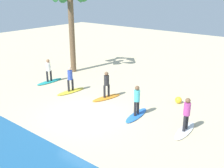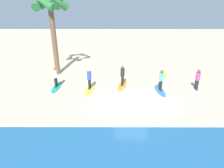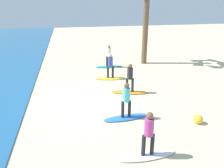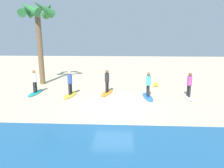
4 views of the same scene
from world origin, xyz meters
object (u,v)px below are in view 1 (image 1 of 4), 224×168
at_px(surfer_blue, 137,98).
at_px(surfboard_teal, 50,82).
at_px(surfer_yellow, 70,77).
at_px(surfboard_white, 185,130).
at_px(surfer_teal, 49,69).
at_px(beach_ball, 178,100).
at_px(surfer_white, 187,112).
at_px(surfboard_orange, 107,97).
at_px(surfer_orange, 107,83).
at_px(surfboard_blue, 136,115).
at_px(palm_tree, 70,2).
at_px(surfboard_yellow, 71,91).

distance_m(surfer_blue, surfboard_teal, 8.13).
relative_size(surfer_yellow, surfboard_teal, 0.78).
relative_size(surfboard_white, surfer_teal, 1.28).
xyz_separation_m(surfer_blue, beach_ball, (-1.00, -3.00, -0.83)).
relative_size(surfer_teal, beach_ball, 4.06).
xyz_separation_m(surfer_white, surfboard_orange, (5.58, -0.81, -0.99)).
bearing_deg(surfer_teal, surfer_orange, -176.81).
relative_size(surfer_blue, surfer_orange, 1.00).
distance_m(surfer_yellow, beach_ball, 7.00).
height_order(surfboard_blue, palm_tree, palm_tree).
bearing_deg(surfboard_orange, surfboard_teal, -72.48).
relative_size(surfer_white, surfboard_blue, 0.78).
xyz_separation_m(surfer_blue, surfer_yellow, (5.37, -0.24, 0.00)).
xyz_separation_m(surfer_orange, beach_ball, (-3.84, -2.10, -0.83)).
bearing_deg(surfer_yellow, surfboard_teal, -7.93).
xyz_separation_m(surfer_orange, surfer_teal, (5.21, 0.29, 0.00)).
bearing_deg(surfboard_orange, surfer_white, 96.11).
bearing_deg(palm_tree, surfer_orange, 155.02).
height_order(surfer_yellow, palm_tree, palm_tree).
distance_m(surfboard_orange, surfer_orange, 0.99).
distance_m(surfboard_blue, surfboard_orange, 2.98).
relative_size(surfer_blue, palm_tree, 0.24).
relative_size(surfboard_yellow, surfer_teal, 1.28).
relative_size(surfer_white, surfer_teal, 1.00).
bearing_deg(surfboard_teal, surfer_yellow, 84.93).
bearing_deg(surfboard_teal, surfer_teal, 0.00).
height_order(surfboard_white, palm_tree, palm_tree).
relative_size(surfboard_blue, surfboard_yellow, 1.00).
bearing_deg(surfboard_white, palm_tree, -110.72).
relative_size(surfer_blue, beach_ball, 4.06).
distance_m(surfer_blue, surfer_teal, 8.07).
bearing_deg(surfer_orange, surfer_teal, 3.19).
bearing_deg(surfboard_yellow, surfboard_orange, 112.90).
relative_size(surfboard_yellow, surfboard_teal, 1.00).
height_order(surfer_yellow, beach_ball, surfer_yellow).
xyz_separation_m(surfboard_yellow, beach_ball, (-6.37, -2.76, 0.16)).
bearing_deg(surfboard_yellow, surfboard_white, 97.24).
height_order(surfboard_white, surfboard_orange, same).
bearing_deg(surfer_blue, beach_ball, -108.43).
distance_m(surfer_orange, surfboard_teal, 5.31).
bearing_deg(surfer_teal, beach_ball, -165.21).
bearing_deg(surfboard_teal, surfboard_yellow, 84.93).
height_order(surfer_blue, palm_tree, palm_tree).
distance_m(surfer_orange, beach_ball, 4.45).
bearing_deg(surfboard_white, surfboard_blue, -91.52).
distance_m(surfboard_white, surfboard_orange, 5.64).
bearing_deg(palm_tree, surfboard_teal, 101.50).
bearing_deg(surfboard_yellow, surfboard_teal, -89.68).
relative_size(surfboard_white, surfboard_orange, 1.00).
bearing_deg(surfboard_white, surfer_orange, -101.79).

